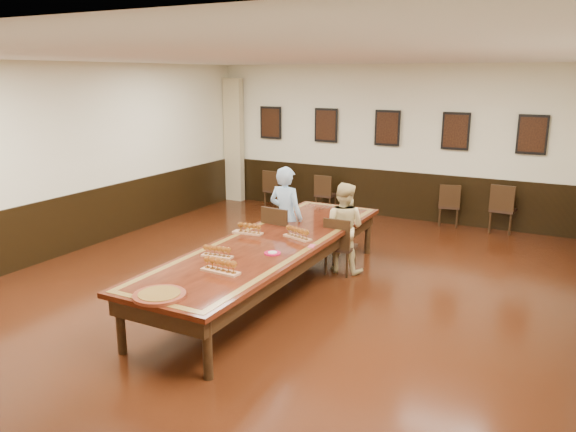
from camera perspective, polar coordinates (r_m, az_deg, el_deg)
The scene contains 23 objects.
floor at distance 8.01m, azimuth -1.69°, elevation -7.80°, with size 8.00×10.00×0.02m, color black.
ceiling at distance 7.43m, azimuth -1.87°, elevation 15.88°, with size 8.00×10.00×0.02m, color white.
wall_back at distance 12.12m, azimuth 10.10°, elevation 7.41°, with size 8.00×0.02×3.20m, color #F5F3CD.
wall_left at distance 10.13m, azimuth -21.99°, elevation 5.29°, with size 0.02×10.00×3.20m, color #F5F3CD.
chair_man at distance 8.85m, azimuth -0.61°, elevation -2.12°, with size 0.47×0.52×1.01m, color black, non-canonical shape.
chair_woman at distance 8.65m, azimuth 5.36°, elevation -2.94°, with size 0.42×0.46×0.90m, color black, non-canonical shape.
spare_chair_a at distance 12.84m, azimuth -1.32°, elevation 2.76°, with size 0.41×0.45×0.88m, color black, non-canonical shape.
spare_chair_b at distance 12.44m, azimuth 3.86°, elevation 2.30°, with size 0.40×0.44×0.86m, color black, non-canonical shape.
spare_chair_c at distance 11.80m, azimuth 16.03°, elevation 1.14°, with size 0.41×0.44×0.87m, color black, non-canonical shape.
spare_chair_d at distance 11.62m, azimuth 21.02°, elevation 0.77°, with size 0.45×0.49×0.96m, color black, non-canonical shape.
person_man at distance 8.85m, azimuth -0.22°, elevation -0.09°, with size 0.59×0.39×1.61m, color #5596D5.
person_woman at distance 8.67m, azimuth 5.62°, elevation -1.17°, with size 0.70×0.54×1.40m, color beige.
pink_phone at distance 7.53m, azimuth 2.42°, elevation -3.08°, with size 0.08×0.15×0.01m, color #D64764.
curtain at distance 13.59m, azimuth -5.52°, elevation 7.64°, with size 0.45×0.18×2.90m, color #CBBD8C.
wainscoting at distance 7.84m, azimuth -1.71°, elevation -4.34°, with size 8.00×10.00×1.00m.
conference_table at distance 7.80m, azimuth -1.72°, elevation -3.57°, with size 1.40×5.00×0.76m.
posters at distance 12.02m, azimuth 10.06°, elevation 8.79°, with size 6.14×0.04×0.74m.
flight_a at distance 8.11m, azimuth -4.08°, elevation -1.31°, with size 0.46×0.17×0.17m.
flight_b at distance 7.86m, azimuth 0.96°, elevation -1.77°, with size 0.47×0.28×0.17m.
flight_c at distance 7.13m, azimuth -7.21°, elevation -3.65°, with size 0.42×0.17×0.15m.
flight_d at distance 6.58m, azimuth -6.90°, elevation -5.06°, with size 0.50×0.18×0.18m.
red_plate_grp at distance 7.22m, azimuth -1.58°, elevation -3.80°, with size 0.21×0.21×0.03m.
carved_platter at distance 6.02m, azimuth -12.93°, elevation -7.84°, with size 0.69×0.69×0.04m.
Camera 1 is at (3.68, -6.45, 3.00)m, focal length 35.00 mm.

